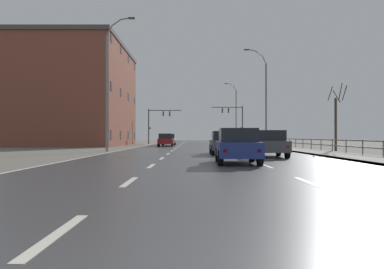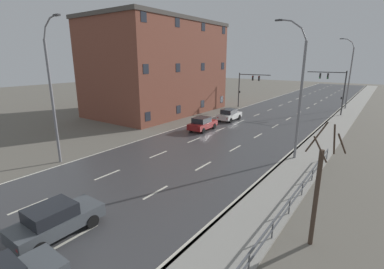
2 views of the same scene
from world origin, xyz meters
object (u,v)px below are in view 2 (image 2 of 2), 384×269
(traffic_signal_left, at_px, (247,84))
(car_distant, at_px, (229,115))
(street_lamp_distant, at_px, (349,75))
(traffic_signal_right, at_px, (335,85))
(street_lamp_midground, at_px, (299,94))
(car_mid_centre, at_px, (202,124))
(brick_building, at_px, (158,67))
(car_far_left, at_px, (56,220))
(street_lamp_left_bank, at_px, (53,95))

(traffic_signal_left, bearing_deg, car_distant, -76.35)
(car_distant, bearing_deg, street_lamp_distant, 58.23)
(traffic_signal_right, bearing_deg, street_lamp_midground, -87.91)
(traffic_signal_right, bearing_deg, car_mid_centre, -119.23)
(car_distant, distance_m, brick_building, 13.62)
(car_far_left, bearing_deg, car_distant, 101.33)
(car_mid_centre, distance_m, brick_building, 14.91)
(traffic_signal_right, bearing_deg, car_far_left, -97.45)
(car_distant, relative_size, brick_building, 0.20)
(street_lamp_distant, distance_m, street_lamp_left_bank, 43.49)
(traffic_signal_left, bearing_deg, brick_building, -130.53)
(traffic_signal_left, relative_size, car_far_left, 1.42)
(street_lamp_distant, distance_m, brick_building, 30.64)
(street_lamp_left_bank, bearing_deg, brick_building, 112.08)
(traffic_signal_left, bearing_deg, street_lamp_left_bank, -91.67)
(street_lamp_left_bank, distance_m, car_distant, 22.57)
(car_mid_centre, distance_m, car_distant, 6.58)
(street_lamp_midground, bearing_deg, street_lamp_distant, 89.93)
(street_lamp_left_bank, relative_size, traffic_signal_right, 1.70)
(traffic_signal_left, xyz_separation_m, car_mid_centre, (2.60, -17.35, -3.23))
(street_lamp_left_bank, xyz_separation_m, car_distant, (3.56, 21.82, -4.57))
(car_far_left, bearing_deg, traffic_signal_right, 82.70)
(street_lamp_distant, height_order, traffic_signal_left, street_lamp_distant)
(car_far_left, distance_m, brick_building, 32.51)
(street_lamp_left_bank, distance_m, car_far_left, 11.36)
(street_lamp_distant, distance_m, traffic_signal_right, 6.93)
(street_lamp_left_bank, height_order, traffic_signal_left, street_lamp_left_bank)
(brick_building, bearing_deg, car_distant, 2.21)
(street_lamp_distant, height_order, car_far_left, street_lamp_distant)
(street_lamp_left_bank, relative_size, car_far_left, 2.67)
(street_lamp_midground, height_order, street_lamp_distant, street_lamp_distant)
(traffic_signal_left, distance_m, car_distant, 11.54)
(street_lamp_distant, bearing_deg, traffic_signal_left, -149.43)
(street_lamp_midground, height_order, traffic_signal_right, street_lamp_midground)
(traffic_signal_left, bearing_deg, street_lamp_distant, 30.57)
(street_lamp_left_bank, xyz_separation_m, traffic_signal_right, (14.08, 34.06, -0.95))
(car_distant, bearing_deg, car_mid_centre, -91.03)
(street_lamp_left_bank, height_order, car_far_left, street_lamp_left_bank)
(traffic_signal_right, distance_m, brick_building, 26.17)
(street_lamp_left_bank, bearing_deg, car_far_left, -30.82)
(street_lamp_left_bank, bearing_deg, traffic_signal_right, 67.54)
(street_lamp_distant, xyz_separation_m, car_distant, (-11.37, -19.03, -4.73))
(street_lamp_left_bank, height_order, brick_building, brick_building)
(car_far_left, bearing_deg, street_lamp_left_bank, 149.32)
(traffic_signal_right, height_order, car_far_left, traffic_signal_right)
(street_lamp_distant, bearing_deg, car_mid_centre, -113.97)
(street_lamp_midground, xyz_separation_m, brick_building, (-23.56, 9.68, 1.41))
(traffic_signal_right, relative_size, traffic_signal_left, 1.11)
(street_lamp_distant, height_order, traffic_signal_right, street_lamp_distant)
(brick_building, bearing_deg, traffic_signal_left, 49.47)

